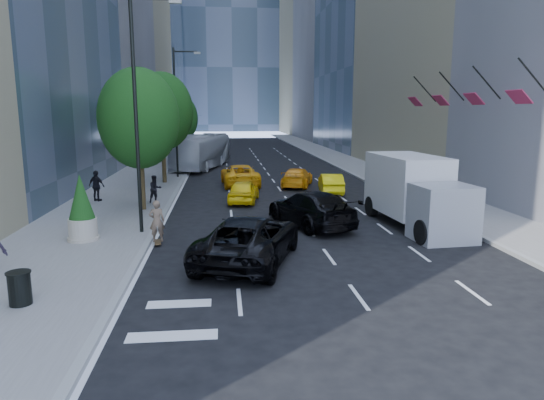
{
  "coord_description": "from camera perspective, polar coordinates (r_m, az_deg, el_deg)",
  "views": [
    {
      "loc": [
        -2.9,
        -17.13,
        5.39
      ],
      "look_at": [
        -0.82,
        3.22,
        1.6
      ],
      "focal_mm": 32.0,
      "sensor_mm": 36.0,
      "label": 1
    }
  ],
  "objects": [
    {
      "name": "box_truck",
      "position": [
        23.52,
        16.51,
        0.95
      ],
      "size": [
        3.02,
        7.04,
        3.28
      ],
      "rotation": [
        0.0,
        0.0,
        0.08
      ],
      "color": "silver",
      "rests_on": "ground"
    },
    {
      "name": "taxi_d",
      "position": [
        34.81,
        2.97,
        2.68
      ],
      "size": [
        3.1,
        4.93,
        1.33
      ],
      "primitive_type": "imported",
      "rotation": [
        0.0,
        0.0,
        2.85
      ],
      "color": "#FF9F0D",
      "rests_on": "ground"
    },
    {
      "name": "taxi_a",
      "position": [
        28.83,
        -3.36,
        1.06
      ],
      "size": [
        2.23,
        4.16,
        1.35
      ],
      "primitive_type": "imported",
      "rotation": [
        0.0,
        0.0,
        2.97
      ],
      "color": "yellow",
      "rests_on": "ground"
    },
    {
      "name": "facade_flags",
      "position": [
        30.34,
        21.1,
        11.31
      ],
      "size": [
        1.85,
        13.3,
        2.05
      ],
      "color": "black",
      "rests_on": "ground"
    },
    {
      "name": "sidewalk_right",
      "position": [
        49.16,
        9.43,
        4.15
      ],
      "size": [
        4.0,
        120.0,
        0.15
      ],
      "primitive_type": "cube",
      "color": "slate",
      "rests_on": "ground"
    },
    {
      "name": "taxi_c",
      "position": [
        35.46,
        -3.8,
        2.97
      ],
      "size": [
        2.86,
        5.62,
        1.52
      ],
      "primitive_type": "imported",
      "rotation": [
        0.0,
        0.0,
        3.2
      ],
      "color": "#FFAF0D",
      "rests_on": "ground"
    },
    {
      "name": "tree_far",
      "position": [
        49.33,
        -10.99,
        9.42
      ],
      "size": [
        3.9,
        3.9,
        6.92
      ],
      "color": "black",
      "rests_on": "sidewalk_left"
    },
    {
      "name": "lamp_far",
      "position": [
        39.28,
        -11.04,
        10.92
      ],
      "size": [
        2.13,
        0.22,
        10.0
      ],
      "color": "black",
      "rests_on": "sidewalk_left"
    },
    {
      "name": "tower_right_far",
      "position": [
        119.42,
        6.67,
        19.88
      ],
      "size": [
        20.0,
        24.0,
        50.0
      ],
      "primitive_type": "cube",
      "color": "gray",
      "rests_on": "ground"
    },
    {
      "name": "black_sedan_mercedes",
      "position": [
        22.98,
        4.56,
        -0.99
      ],
      "size": [
        4.04,
        6.14,
        1.65
      ],
      "primitive_type": "imported",
      "rotation": [
        0.0,
        0.0,
        3.47
      ],
      "color": "black",
      "rests_on": "ground"
    },
    {
      "name": "skateboarder",
      "position": [
        20.19,
        -13.38,
        -2.76
      ],
      "size": [
        0.67,
        0.49,
        1.72
      ],
      "primitive_type": "imported",
      "rotation": [
        0.0,
        0.0,
        3.27
      ],
      "color": "brown",
      "rests_on": "ground"
    },
    {
      "name": "taxi_b",
      "position": [
        32.28,
        6.93,
        1.97
      ],
      "size": [
        1.8,
        4.07,
        1.3
      ],
      "primitive_type": "imported",
      "rotation": [
        0.0,
        0.0,
        3.03
      ],
      "color": "#FFE90D",
      "rests_on": "ground"
    },
    {
      "name": "tree_near",
      "position": [
        26.49,
        -15.38,
        9.22
      ],
      "size": [
        4.2,
        4.2,
        7.46
      ],
      "color": "black",
      "rests_on": "sidewalk_left"
    },
    {
      "name": "planter_shrub",
      "position": [
        21.16,
        -21.49,
        -0.99
      ],
      "size": [
        1.13,
        1.13,
        2.72
      ],
      "color": "#B9AF99",
      "rests_on": "sidewalk_left"
    },
    {
      "name": "tree_mid",
      "position": [
        36.39,
        -12.83,
        10.12
      ],
      "size": [
        4.5,
        4.5,
        7.99
      ],
      "color": "black",
      "rests_on": "sidewalk_left"
    },
    {
      "name": "city_bus",
      "position": [
        46.29,
        -8.22,
        5.69
      ],
      "size": [
        5.36,
        11.76,
        3.19
      ],
      "primitive_type": "imported",
      "rotation": [
        0.0,
        0.0,
        -0.24
      ],
      "color": "silver",
      "rests_on": "ground"
    },
    {
      "name": "pedestrian_b",
      "position": [
        30.09,
        -19.93,
        1.57
      ],
      "size": [
        1.14,
        0.85,
        1.8
      ],
      "primitive_type": "imported",
      "rotation": [
        0.0,
        0.0,
        2.7
      ],
      "color": "black",
      "rests_on": "sidewalk_left"
    },
    {
      "name": "pedestrian_a",
      "position": [
        28.7,
        -13.58,
        1.28
      ],
      "size": [
        0.97,
        0.92,
        1.58
      ],
      "primitive_type": "imported",
      "rotation": [
        0.0,
        0.0,
        0.57
      ],
      "color": "black",
      "rests_on": "sidewalk_left"
    },
    {
      "name": "traffic_signal",
      "position": [
        57.25,
        -9.47,
        9.2
      ],
      "size": [
        2.48,
        0.53,
        5.2
      ],
      "color": "black",
      "rests_on": "sidewalk_left"
    },
    {
      "name": "trash_can",
      "position": [
        15.11,
        -27.55,
        -9.25
      ],
      "size": [
        0.59,
        0.59,
        0.89
      ],
      "primitive_type": "cylinder",
      "color": "black",
      "rests_on": "sidewalk_left"
    },
    {
      "name": "lamp_near",
      "position": [
        21.41,
        -15.33,
        11.26
      ],
      "size": [
        2.13,
        0.22,
        10.0
      ],
      "color": "black",
      "rests_on": "sidewalk_left"
    },
    {
      "name": "sidewalk_left",
      "position": [
        47.82,
        -13.16,
        3.84
      ],
      "size": [
        6.0,
        120.0,
        0.15
      ],
      "primitive_type": "cube",
      "color": "slate",
      "rests_on": "ground"
    },
    {
      "name": "black_sedan_lincoln",
      "position": [
        17.46,
        -2.69,
        -4.59
      ],
      "size": [
        4.61,
        6.69,
        1.7
      ],
      "primitive_type": "imported",
      "rotation": [
        0.0,
        0.0,
        2.82
      ],
      "color": "black",
      "rests_on": "ground"
    },
    {
      "name": "ground",
      "position": [
        18.2,
        3.63,
        -6.76
      ],
      "size": [
        160.0,
        160.0,
        0.0
      ],
      "primitive_type": "plane",
      "color": "black",
      "rests_on": "ground"
    }
  ]
}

